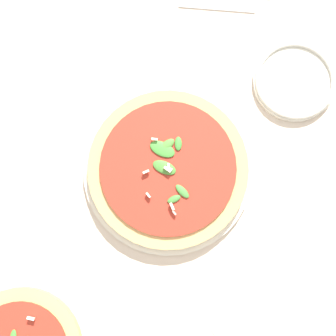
% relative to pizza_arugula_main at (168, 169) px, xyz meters
% --- Properties ---
extents(ground_plane, '(6.00, 6.00, 0.00)m').
position_rel_pizza_arugula_main_xyz_m(ground_plane, '(0.03, 0.04, -0.02)').
color(ground_plane, beige).
extents(pizza_arugula_main, '(0.30, 0.30, 0.05)m').
position_rel_pizza_arugula_main_xyz_m(pizza_arugula_main, '(0.00, 0.00, 0.00)').
color(pizza_arugula_main, silver).
rests_on(pizza_arugula_main, ground_plane).
extents(wine_glass, '(0.09, 0.09, 0.16)m').
position_rel_pizza_arugula_main_xyz_m(wine_glass, '(0.07, -0.27, 0.10)').
color(wine_glass, white).
rests_on(wine_glass, ground_plane).
extents(side_plate_white, '(0.15, 0.15, 0.02)m').
position_rel_pizza_arugula_main_xyz_m(side_plate_white, '(0.26, 0.12, -0.01)').
color(side_plate_white, silver).
rests_on(side_plate_white, ground_plane).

